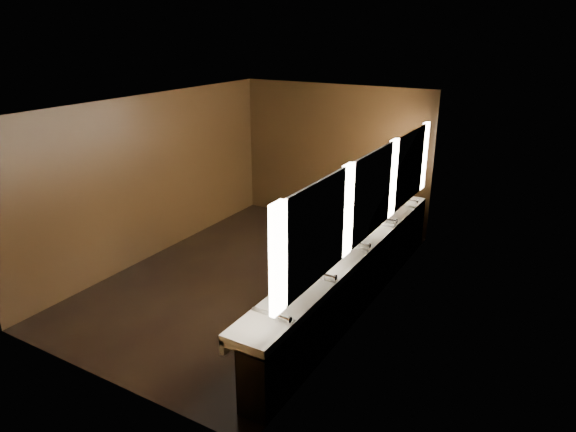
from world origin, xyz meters
name	(u,v)px	position (x,y,z in m)	size (l,w,h in m)	color
floor	(252,277)	(0.00, 0.00, 0.00)	(6.00, 6.00, 0.00)	black
ceiling	(247,103)	(0.00, 0.00, 2.80)	(4.00, 6.00, 0.02)	#2D2D2B
wall_back	(334,155)	(0.00, 3.00, 1.40)	(4.00, 0.02, 2.80)	black
wall_front	(90,271)	(0.00, -3.00, 1.40)	(4.00, 0.02, 2.80)	black
wall_left	(153,177)	(-2.00, 0.00, 1.40)	(0.02, 6.00, 2.80)	black
wall_right	(372,218)	(2.00, 0.00, 1.40)	(0.02, 6.00, 2.80)	black
sink_counter	(355,275)	(1.79, 0.00, 0.50)	(0.55, 5.40, 1.01)	black
mirror_band	(372,193)	(1.98, 0.00, 1.75)	(0.06, 5.03, 1.15)	white
person	(287,262)	(1.05, -0.65, 0.79)	(0.58, 0.38, 1.58)	#98D6E3
trash_bin	(318,306)	(1.58, -0.71, 0.28)	(0.36, 0.36, 0.56)	black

